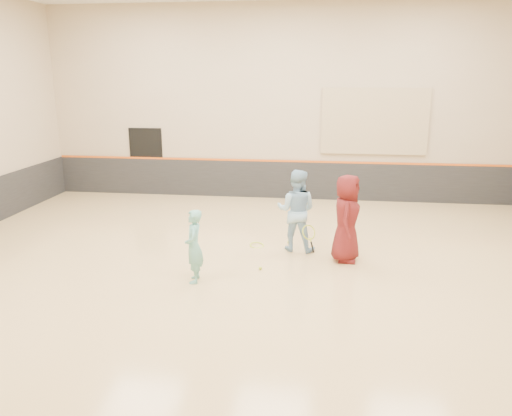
# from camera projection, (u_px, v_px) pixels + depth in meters

# --- Properties ---
(room) EXTENTS (15.04, 12.04, 6.22)m
(room) POSITION_uv_depth(u_px,v_px,m) (260.00, 229.00, 10.26)
(room) COLOR tan
(room) RESTS_ON ground
(wainscot_back) EXTENTS (14.90, 0.04, 1.20)m
(wainscot_back) POSITION_uv_depth(u_px,v_px,m) (282.00, 180.00, 16.03)
(wainscot_back) COLOR #232326
(wainscot_back) RESTS_ON floor
(accent_stripe) EXTENTS (14.90, 0.03, 0.06)m
(accent_stripe) POSITION_uv_depth(u_px,v_px,m) (282.00, 161.00, 15.86)
(accent_stripe) COLOR #D85914
(accent_stripe) RESTS_ON wall_back
(acoustic_panel) EXTENTS (3.20, 0.08, 2.00)m
(acoustic_panel) POSITION_uv_depth(u_px,v_px,m) (375.00, 121.00, 15.17)
(acoustic_panel) COLOR tan
(acoustic_panel) RESTS_ON wall_back
(doorway) EXTENTS (1.10, 0.05, 2.20)m
(doorway) POSITION_uv_depth(u_px,v_px,m) (147.00, 161.00, 16.47)
(doorway) COLOR black
(doorway) RESTS_ON floor
(girl) EXTENTS (0.42, 0.57, 1.44)m
(girl) POSITION_uv_depth(u_px,v_px,m) (194.00, 246.00, 9.52)
(girl) COLOR #67B3AD
(girl) RESTS_ON floor
(instructor) EXTENTS (1.01, 0.84, 1.86)m
(instructor) POSITION_uv_depth(u_px,v_px,m) (296.00, 210.00, 11.20)
(instructor) COLOR #90BDDE
(instructor) RESTS_ON floor
(young_man) EXTENTS (0.70, 0.98, 1.88)m
(young_man) POSITION_uv_depth(u_px,v_px,m) (347.00, 218.00, 10.56)
(young_man) COLOR #5D1617
(young_man) RESTS_ON floor
(held_racket) EXTENTS (0.36, 0.36, 0.70)m
(held_racket) POSITION_uv_depth(u_px,v_px,m) (309.00, 232.00, 10.87)
(held_racket) COLOR #BED72F
(held_racket) RESTS_ON instructor
(spare_racket) EXTENTS (0.74, 0.74, 0.14)m
(spare_racket) POSITION_uv_depth(u_px,v_px,m) (257.00, 243.00, 11.67)
(spare_racket) COLOR #C0E031
(spare_racket) RESTS_ON floor
(ball_under_racket) EXTENTS (0.07, 0.07, 0.07)m
(ball_under_racket) POSITION_uv_depth(u_px,v_px,m) (260.00, 268.00, 10.25)
(ball_under_racket) COLOR #BCD431
(ball_under_racket) RESTS_ON floor
(ball_in_hand) EXTENTS (0.07, 0.07, 0.07)m
(ball_in_hand) POSITION_uv_depth(u_px,v_px,m) (354.00, 207.00, 10.35)
(ball_in_hand) COLOR #C8D331
(ball_in_hand) RESTS_ON young_man
(ball_beside_spare) EXTENTS (0.07, 0.07, 0.07)m
(ball_beside_spare) POSITION_uv_depth(u_px,v_px,m) (289.00, 242.00, 11.85)
(ball_beside_spare) COLOR #C0D230
(ball_beside_spare) RESTS_ON floor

